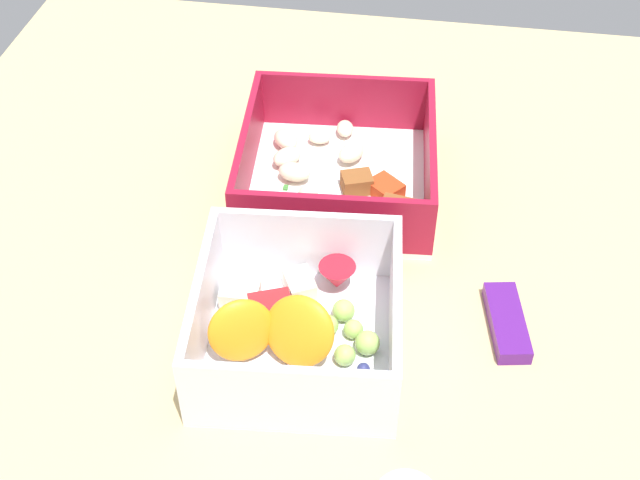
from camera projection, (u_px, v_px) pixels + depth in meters
table_surface at (342, 275)px, 68.37cm from camera, size 80.00×80.00×2.00cm
pasta_container at (337, 171)px, 73.49cm from camera, size 18.53×17.50×5.88cm
fruit_bowl at (297, 323)px, 60.41cm from camera, size 16.09×15.37×6.41cm
candy_bar at (507, 322)px, 62.64cm from camera, size 7.32×3.64×1.20cm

